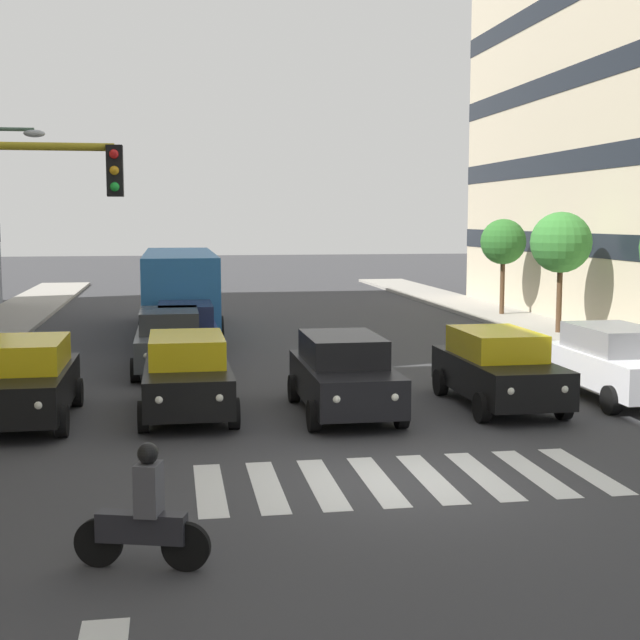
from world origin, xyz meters
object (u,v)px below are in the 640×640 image
Objects in this scene: car_1 at (498,368)px; car_2 at (344,374)px; car_row2_1 at (186,332)px; street_tree_3 at (503,242)px; car_row2_0 at (169,340)px; motorcycle_with_rider at (144,517)px; car_3 at (187,374)px; car_4 at (25,380)px; car_0 at (616,362)px; street_tree_2 at (561,243)px; bus_behind_traffic at (180,283)px.

car_1 is 1.00× the size of car_2.
street_tree_3 reaches higher than car_row2_1.
motorcycle_with_rider is (0.30, 14.12, -0.24)m from car_row2_0.
car_2 is at bearing 112.59° from car_row2_1.
car_3 and car_4 have the same top height.
car_0 is 1.00× the size of car_3.
street_tree_2 is (-6.54, -11.07, 2.49)m from car_1.
street_tree_2 is (-13.88, -5.17, 2.49)m from car_row2_0.
car_3 is 8.56m from motorcycle_with_rider.
car_3 is at bearing -177.87° from car_4.
car_4 is 14.71m from bus_behind_traffic.
car_2 is 1.00× the size of car_4.
car_4 is 24.37m from street_tree_3.
bus_behind_traffic reaches higher than car_1.
car_2 is at bearing 102.90° from bus_behind_traffic.
bus_behind_traffic is 14.14m from street_tree_3.
street_tree_2 is at bearing -120.59° from car_1.
car_4 is (6.71, -0.37, 0.00)m from car_2.
car_3 is 14.20m from bus_behind_traffic.
car_1 and car_row2_1 have the same top height.
car_0 is 2.68× the size of motorcycle_with_rider.
car_3 is at bearing -94.56° from motorcycle_with_rider.
car_row2_1 is (-3.45, -7.47, 0.00)m from car_4.
street_tree_3 reaches higher than bus_behind_traffic.
car_3 and car_row2_1 have the same top height.
bus_behind_traffic reaches higher than car_0.
car_row2_1 is 6.88m from bus_behind_traffic.
car_2 is at bearing -116.69° from motorcycle_with_rider.
car_1 and car_2 have the same top height.
bus_behind_traffic is 2.57× the size of street_tree_3.
car_4 is 8.23m from car_row2_1.
car_row2_1 reaches higher than motorcycle_with_rider.
car_4 is 1.00× the size of car_row2_1.
car_2 is 8.50m from car_row2_1.
car_3 is 3.35m from car_4.
street_tree_2 is at bearing 165.88° from bus_behind_traffic.
street_tree_2 is at bearing -159.56° from car_row2_0.
car_1 is 10.31m from car_4.
car_1 is at bearing 179.04° from car_4.
car_0 is at bearing 77.50° from street_tree_3.
car_3 and car_row2_0 have the same top height.
street_tree_2 reaches higher than motorcycle_with_rider.
car_3 reaches higher than motorcycle_with_rider.
car_1 is 0.42× the size of bus_behind_traffic.
car_0 is 1.00× the size of car_row2_0.
street_tree_2 is (-13.40, -3.42, 2.49)m from car_row2_1.
street_tree_2 is 1.06× the size of street_tree_3.
bus_behind_traffic is (0.09, -6.81, 0.97)m from car_row2_1.
car_3 is at bearing 90.00° from bus_behind_traffic.
street_tree_2 reaches higher than street_tree_3.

